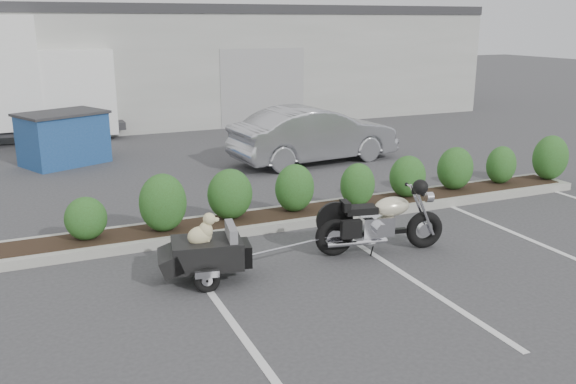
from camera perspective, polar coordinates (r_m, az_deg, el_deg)
name	(u,v)px	position (r m, az deg, el deg)	size (l,w,h in m)	color
ground	(308,271)	(8.85, 1.88, -7.38)	(90.00, 90.00, 0.00)	#38383A
planter_kerb	(306,215)	(11.09, 1.68, -2.12)	(12.00, 1.00, 0.15)	#9E9E93
building	(118,61)	(24.64, -15.65, 11.72)	(26.00, 10.00, 4.00)	#9EA099
motorcycle	(381,222)	(9.49, 8.67, -2.84)	(2.08, 0.86, 1.20)	black
pet_trailer	(206,252)	(8.46, -7.70, -5.58)	(1.69, 0.96, 0.99)	black
sedan	(314,135)	(15.46, 2.48, 5.39)	(1.49, 4.28, 1.41)	#A7A8AE
dumpster	(63,138)	(16.22, -20.28, 4.77)	(2.38, 2.08, 1.31)	navy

